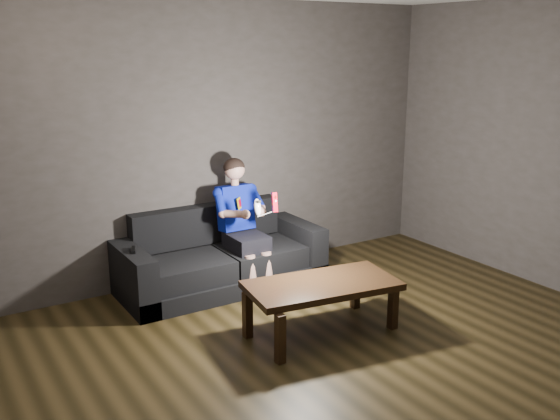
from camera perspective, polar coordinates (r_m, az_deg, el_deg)
floor at (r=4.60m, az=8.97°, el=-14.86°), size 5.00×5.00×0.00m
back_wall at (r=6.17m, az=-5.90°, el=6.24°), size 5.00×0.04×2.70m
sofa at (r=6.05m, az=-5.52°, el=-4.75°), size 1.94×0.84×0.75m
child at (r=5.98m, az=-3.57°, el=-0.43°), size 0.49×0.60×1.20m
wii_remote_red at (r=5.58m, az=-0.50°, el=0.73°), size 0.06×0.07×0.18m
nunchuk_white at (r=5.50m, az=-2.07°, el=0.24°), size 0.07×0.10×0.17m
wii_remote_black at (r=5.58m, az=-13.31°, el=-3.56°), size 0.08×0.16×0.03m
coffee_table at (r=5.03m, az=3.84°, el=-7.22°), size 1.28×0.77×0.44m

